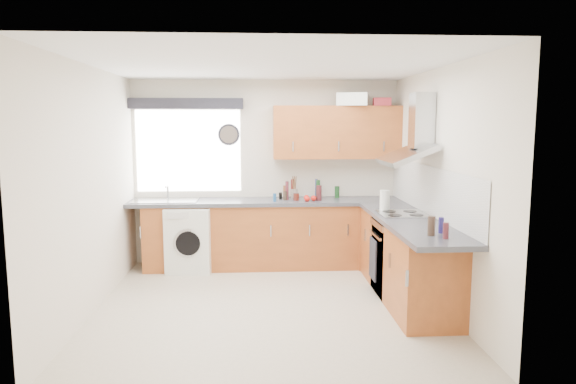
{
  "coord_description": "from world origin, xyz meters",
  "views": [
    {
      "loc": [
        -0.11,
        -5.25,
        1.92
      ],
      "look_at": [
        0.25,
        0.85,
        1.1
      ],
      "focal_mm": 32.0,
      "sensor_mm": 36.0,
      "label": 1
    }
  ],
  "objects": [
    {
      "name": "jar_1",
      "position": [
        0.25,
        1.45,
        0.97
      ],
      "size": [
        0.05,
        0.05,
        0.12
      ],
      "primitive_type": "cylinder",
      "color": "#33271C",
      "rests_on": "worktop_back"
    },
    {
      "name": "base_cab_back",
      "position": [
        -0.1,
        1.51,
        0.43
      ],
      "size": [
        3.0,
        0.58,
        0.86
      ],
      "primitive_type": "cube",
      "color": "brown",
      "rests_on": "ground_plane"
    },
    {
      "name": "ceiling",
      "position": [
        0.0,
        0.0,
        2.5
      ],
      "size": [
        3.6,
        3.6,
        0.02
      ],
      "primitive_type": "cube",
      "color": "white",
      "rests_on": "wall_back"
    },
    {
      "name": "bottle_0",
      "position": [
        1.58,
        -0.68,
        0.98
      ],
      "size": [
        0.05,
        0.05,
        0.15
      ],
      "primitive_type": "cylinder",
      "color": "navy",
      "rests_on": "worktop_right"
    },
    {
      "name": "hob_plate",
      "position": [
        1.5,
        0.3,
        0.92
      ],
      "size": [
        0.52,
        0.52,
        0.01
      ],
      "primitive_type": "cube",
      "color": "#A9ADB2",
      "rests_on": "worktop_right"
    },
    {
      "name": "jar_0",
      "position": [
        0.97,
        1.65,
        0.99
      ],
      "size": [
        0.06,
        0.06,
        0.16
      ],
      "primitive_type": "cylinder",
      "color": "#17421B",
      "rests_on": "worktop_back"
    },
    {
      "name": "jar_8",
      "position": [
        0.25,
        1.53,
        1.0
      ],
      "size": [
        0.05,
        0.05,
        0.19
      ],
      "primitive_type": "cylinder",
      "color": "brown",
      "rests_on": "worktop_back"
    },
    {
      "name": "washing_machine",
      "position": [
        -0.99,
        1.4,
        0.42
      ],
      "size": [
        0.62,
        0.6,
        0.84
      ],
      "primitive_type": "cube",
      "rotation": [
        0.0,
        0.0,
        -0.09
      ],
      "color": "white",
      "rests_on": "ground_plane"
    },
    {
      "name": "sink",
      "position": [
        -1.33,
        1.5,
        0.95
      ],
      "size": [
        0.84,
        0.46,
        0.1
      ],
      "primitive_type": null,
      "color": "#A9ADB2",
      "rests_on": "worktop_back"
    },
    {
      "name": "wall_front",
      "position": [
        0.0,
        -1.8,
        1.25
      ],
      "size": [
        3.6,
        0.02,
        2.5
      ],
      "primitive_type": "cube",
      "color": "silver",
      "rests_on": "ground_plane"
    },
    {
      "name": "upper_cabinets",
      "position": [
        0.95,
        1.62,
        1.8
      ],
      "size": [
        1.7,
        0.35,
        0.7
      ],
      "primitive_type": "cube",
      "color": "brown",
      "rests_on": "wall_back"
    },
    {
      "name": "jar_3",
      "position": [
        0.69,
        1.68,
        1.04
      ],
      "size": [
        0.04,
        0.04,
        0.26
      ],
      "primitive_type": "cylinder",
      "color": "navy",
      "rests_on": "worktop_back"
    },
    {
      "name": "ground_plane",
      "position": [
        0.0,
        0.0,
        0.0
      ],
      "size": [
        3.6,
        3.6,
        0.0
      ],
      "primitive_type": "plane",
      "color": "beige"
    },
    {
      "name": "jar_5",
      "position": [
        0.11,
        1.35,
        0.96
      ],
      "size": [
        0.04,
        0.04,
        0.1
      ],
      "primitive_type": "cylinder",
      "color": "navy",
      "rests_on": "worktop_back"
    },
    {
      "name": "utensil_pot",
      "position": [
        0.38,
        1.64,
        0.97
      ],
      "size": [
        0.11,
        0.11,
        0.12
      ],
      "primitive_type": "cylinder",
      "rotation": [
        0.0,
        0.0,
        -0.31
      ],
      "color": "gray",
      "rests_on": "worktop_back"
    },
    {
      "name": "worktop_right",
      "position": [
        1.5,
        0.0,
        0.89
      ],
      "size": [
        0.62,
        2.42,
        0.05
      ],
      "primitive_type": "cube",
      "color": "#35363C",
      "rests_on": "base_cab_right"
    },
    {
      "name": "extractor_hood",
      "position": [
        1.6,
        0.3,
        1.77
      ],
      "size": [
        0.52,
        0.78,
        0.66
      ],
      "primitive_type": null,
      "color": "#A9ADB2",
      "rests_on": "wall_right"
    },
    {
      "name": "kitchen_roll",
      "position": [
        1.35,
        0.53,
        1.03
      ],
      "size": [
        0.13,
        0.13,
        0.24
      ],
      "primitive_type": "cylinder",
      "rotation": [
        0.0,
        0.0,
        0.21
      ],
      "color": "white",
      "rests_on": "worktop_right"
    },
    {
      "name": "worktop_back",
      "position": [
        0.0,
        1.5,
        0.89
      ],
      "size": [
        3.6,
        0.62,
        0.05
      ],
      "primitive_type": "cube",
      "color": "#35363C",
      "rests_on": "base_cab_back"
    },
    {
      "name": "wall_back",
      "position": [
        0.0,
        1.8,
        1.25
      ],
      "size": [
        3.6,
        0.02,
        2.5
      ],
      "primitive_type": "cube",
      "color": "silver",
      "rests_on": "ground_plane"
    },
    {
      "name": "bottle_2",
      "position": [
        1.54,
        -0.92,
        0.98
      ],
      "size": [
        0.05,
        0.05,
        0.14
      ],
      "primitive_type": "cylinder",
      "color": "#551E26",
      "rests_on": "worktop_right"
    },
    {
      "name": "wall_left",
      "position": [
        -1.8,
        0.0,
        1.25
      ],
      "size": [
        0.02,
        3.6,
        2.5
      ],
      "primitive_type": "cube",
      "color": "silver",
      "rests_on": "ground_plane"
    },
    {
      "name": "splashback",
      "position": [
        1.79,
        0.3,
        1.18
      ],
      "size": [
        0.01,
        3.0,
        0.54
      ],
      "primitive_type": "cube",
      "color": "white",
      "rests_on": "wall_right"
    },
    {
      "name": "jar_10",
      "position": [
        0.36,
        1.66,
        1.04
      ],
      "size": [
        0.05,
        0.05,
        0.26
      ],
      "primitive_type": "cylinder",
      "color": "#501411",
      "rests_on": "worktop_back"
    },
    {
      "name": "casserole",
      "position": [
        1.15,
        1.54,
        2.23
      ],
      "size": [
        0.46,
        0.39,
        0.17
      ],
      "primitive_type": "cube",
      "rotation": [
        0.0,
        0.0,
        -0.29
      ],
      "color": "white",
      "rests_on": "upper_cabinets"
    },
    {
      "name": "bottle_1",
      "position": [
        1.45,
        -0.78,
        1.0
      ],
      "size": [
        0.07,
        0.07,
        0.18
      ],
      "primitive_type": "cylinder",
      "color": "#3E2D22",
      "rests_on": "worktop_right"
    },
    {
      "name": "oven",
      "position": [
        1.5,
        0.3,
        0.42
      ],
      "size": [
        0.56,
        0.58,
        0.85
      ],
      "primitive_type": "cube",
      "color": "black",
      "rests_on": "ground_plane"
    },
    {
      "name": "tomato_cluster",
      "position": [
        0.56,
        1.36,
        0.95
      ],
      "size": [
        0.18,
        0.18,
        0.07
      ],
      "primitive_type": null,
      "rotation": [
        0.0,
        0.0,
        0.16
      ],
      "color": "red",
      "rests_on": "worktop_back"
    },
    {
      "name": "jar_2",
      "position": [
        0.39,
        1.43,
        0.96
      ],
      "size": [
        0.08,
        0.08,
        0.09
      ],
      "primitive_type": "cylinder",
      "color": "#4D1810",
      "rests_on": "worktop_back"
    },
    {
      "name": "jar_6",
      "position": [
        0.19,
        1.54,
        0.96
      ],
      "size": [
        0.04,
        0.04,
        0.09
      ],
      "primitive_type": "cylinder",
      "color": "black",
      "rests_on": "worktop_back"
    },
    {
      "name": "jar_9",
      "position": [
        0.69,
        1.41,
        1.0
      ],
      "size": [
        0.05,
        0.05,
        0.17
      ],
      "primitive_type": "cylinder",
      "color": "#161B4B",
      "rests_on": "worktop_back"
    },
    {
      "name": "jar_4",
      "position": [
        0.27,
        1.48,
        1.03
      ],
      "size": [
        0.05,
        0.05,
        0.25
      ],
      "primitive_type": "cylinder",
      "color": "#501C23",
      "rests_on": "worktop_back"
    },
    {
      "name": "base_cab_right",
      "position": [
        1.51,
        0.15,
        0.43
      ],
      "size": [
        0.58,
        2.1,
        0.86
      ],
      "primitive_type": "cube",
      "color": "brown",
      "rests_on": "ground_plane"
    },
    {
      "name": "base_cab_corner",
      "position": [
        1.5,
        1.5,
        0.43
      ],
      "size": [
        0.6,
        0.6,
        0.86
      ],
      "primitive_type": "cube",
      "color": "brown",
      "rests_on": "ground_plane"
    },
    {
      "name": "jar_7",
      "position": [
        0.69,
        1.4,
        1.01
      ],
      "size": [
        0.07,
        0.07,
        0.2
      ],
      "primitive_type": "cylinder",
      "color": "#42171B",
      "rests_on": "worktop_back"
    },
    {
      "name": "wall_clock",
      "position": [
        -0.5,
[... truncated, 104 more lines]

